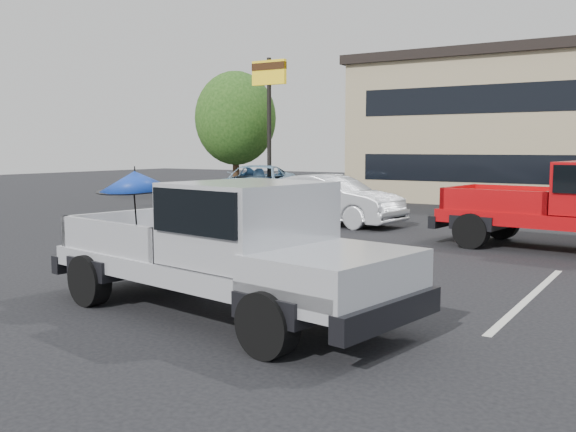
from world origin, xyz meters
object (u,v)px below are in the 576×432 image
object	(u,v)px
silver_sedan	(331,200)
blue_suv	(256,185)
tree_left	(236,118)
silver_pickup	(236,243)
motel_sign	(269,91)

from	to	relation	value
silver_sedan	blue_suv	size ratio (longest dim) A/B	0.79
tree_left	silver_sedan	size ratio (longest dim) A/B	1.33
tree_left	blue_suv	xyz separation A→B (m)	(3.92, -3.87, -2.93)
tree_left	silver_sedan	distance (m)	13.15
tree_left	blue_suv	bearing A→B (deg)	-44.59
tree_left	blue_suv	distance (m)	6.24
tree_left	silver_pickup	bearing A→B (deg)	-53.10
silver_pickup	silver_sedan	xyz separation A→B (m)	(-4.10, 10.24, -0.30)
blue_suv	tree_left	bearing A→B (deg)	114.54
silver_pickup	silver_sedan	world-z (taller)	silver_pickup
motel_sign	blue_suv	xyz separation A→B (m)	(-0.08, -0.87, -3.85)
silver_pickup	silver_sedan	distance (m)	11.03
motel_sign	tree_left	bearing A→B (deg)	143.13
motel_sign	silver_sedan	xyz separation A→B (m)	(5.79, -5.25, -3.90)
tree_left	blue_suv	world-z (taller)	tree_left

